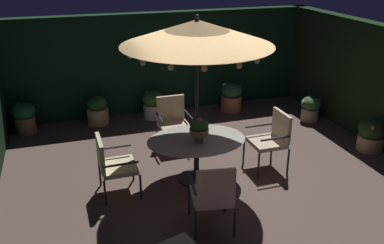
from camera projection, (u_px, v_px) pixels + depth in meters
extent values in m
cube|color=brown|center=(213.00, 179.00, 7.10)|extent=(7.50, 7.47, 0.02)
cube|color=black|center=(161.00, 62.00, 9.81)|extent=(7.50, 0.30, 2.30)
cylinder|color=#2D282D|center=(196.00, 178.00, 7.07)|extent=(0.61, 0.61, 0.03)
cylinder|color=#2D282D|center=(196.00, 160.00, 6.94)|extent=(0.09, 0.09, 0.72)
ellipsoid|color=#B3AEA0|center=(197.00, 140.00, 6.79)|extent=(1.63, 1.28, 0.03)
cylinder|color=#2C2F2D|center=(197.00, 113.00, 6.61)|extent=(0.06, 0.06, 2.41)
cone|color=tan|center=(197.00, 33.00, 6.13)|extent=(2.31, 2.31, 0.38)
sphere|color=#2C2F2D|center=(197.00, 17.00, 6.04)|extent=(0.07, 0.07, 0.07)
sphere|color=#F9DB8C|center=(258.00, 47.00, 6.50)|extent=(0.08, 0.08, 0.08)
sphere|color=#F9DB8C|center=(239.00, 41.00, 6.89)|extent=(0.08, 0.08, 0.08)
sphere|color=#F9DB8C|center=(219.00, 39.00, 7.08)|extent=(0.08, 0.08, 0.08)
sphere|color=#F9DB8C|center=(194.00, 38.00, 7.16)|extent=(0.08, 0.08, 0.08)
sphere|color=#F9DB8C|center=(166.00, 40.00, 7.03)|extent=(0.08, 0.08, 0.08)
sphere|color=#F9DB8C|center=(147.00, 43.00, 6.77)|extent=(0.08, 0.08, 0.08)
sphere|color=#F9DB8C|center=(133.00, 49.00, 6.39)|extent=(0.08, 0.08, 0.08)
sphere|color=#F9DB8C|center=(130.00, 56.00, 5.96)|extent=(0.08, 0.08, 0.08)
sphere|color=#F9DB8C|center=(143.00, 62.00, 5.61)|extent=(0.08, 0.08, 0.08)
sphere|color=#F9DB8C|center=(171.00, 67.00, 5.37)|extent=(0.08, 0.08, 0.08)
sphere|color=#F9DB8C|center=(204.00, 69.00, 5.31)|extent=(0.08, 0.08, 0.08)
sphere|color=#F9DB8C|center=(239.00, 65.00, 5.46)|extent=(0.08, 0.08, 0.08)
sphere|color=#F9DB8C|center=(257.00, 61.00, 5.70)|extent=(0.08, 0.08, 0.08)
sphere|color=#F9DB8C|center=(264.00, 53.00, 6.15)|extent=(0.08, 0.08, 0.08)
cylinder|color=#8B7150|center=(199.00, 138.00, 6.64)|extent=(0.14, 0.14, 0.14)
cylinder|color=#84684E|center=(199.00, 132.00, 6.59)|extent=(0.31, 0.31, 0.10)
ellipsoid|color=#255622|center=(199.00, 125.00, 6.55)|extent=(0.30, 0.30, 0.18)
sphere|color=#D95177|center=(199.00, 121.00, 6.52)|extent=(0.10, 0.10, 0.10)
cylinder|color=#2E2C2C|center=(259.00, 166.00, 7.02)|extent=(0.04, 0.04, 0.46)
cylinder|color=#2E2C2C|center=(244.00, 151.00, 7.54)|extent=(0.04, 0.04, 0.46)
cylinder|color=#2E2C2C|center=(288.00, 161.00, 7.19)|extent=(0.04, 0.04, 0.46)
cylinder|color=#2E2C2C|center=(272.00, 147.00, 7.70)|extent=(0.04, 0.04, 0.46)
cube|color=beige|center=(266.00, 142.00, 7.26)|extent=(0.56, 0.58, 0.07)
cube|color=beige|center=(282.00, 126.00, 7.23)|extent=(0.06, 0.56, 0.49)
cylinder|color=#2E2C2C|center=(276.00, 139.00, 6.93)|extent=(0.54, 0.04, 0.04)
cylinder|color=#2E2C2C|center=(259.00, 125.00, 7.44)|extent=(0.54, 0.04, 0.04)
cylinder|color=#2B2A32|center=(193.00, 141.00, 7.97)|extent=(0.04, 0.04, 0.42)
cylinder|color=#2B2A32|center=(164.00, 145.00, 7.80)|extent=(0.04, 0.04, 0.42)
cylinder|color=#2B2A32|center=(184.00, 130.00, 8.44)|extent=(0.04, 0.04, 0.42)
cylinder|color=#2B2A32|center=(157.00, 134.00, 8.27)|extent=(0.04, 0.04, 0.42)
cube|color=beige|center=(174.00, 126.00, 8.03)|extent=(0.56, 0.54, 0.07)
cube|color=beige|center=(171.00, 108.00, 8.15)|extent=(0.55, 0.07, 0.50)
cylinder|color=#2B2A32|center=(189.00, 114.00, 8.03)|extent=(0.04, 0.52, 0.04)
cylinder|color=#2B2A32|center=(160.00, 118.00, 7.86)|extent=(0.04, 0.52, 0.04)
cylinder|color=#312A30|center=(133.00, 169.00, 6.96)|extent=(0.04, 0.04, 0.42)
cylinder|color=#312A30|center=(141.00, 187.00, 6.42)|extent=(0.04, 0.04, 0.42)
cylinder|color=#312A30|center=(100.00, 174.00, 6.80)|extent=(0.04, 0.04, 0.42)
cylinder|color=#312A30|center=(105.00, 193.00, 6.26)|extent=(0.04, 0.04, 0.42)
cube|color=beige|center=(119.00, 167.00, 6.52)|extent=(0.54, 0.61, 0.07)
cube|color=beige|center=(100.00, 154.00, 6.34)|extent=(0.07, 0.59, 0.48)
cylinder|color=#312A30|center=(115.00, 147.00, 6.71)|extent=(0.52, 0.04, 0.04)
cylinder|color=#312A30|center=(121.00, 165.00, 6.17)|extent=(0.52, 0.04, 0.04)
cylinder|color=#2B2A2C|center=(189.00, 202.00, 6.04)|extent=(0.04, 0.04, 0.44)
cylinder|color=#2B2A2C|center=(225.00, 199.00, 6.11)|extent=(0.04, 0.04, 0.44)
cylinder|color=#2B2A2C|center=(195.00, 226.00, 5.51)|extent=(0.04, 0.04, 0.44)
cylinder|color=#2B2A2C|center=(235.00, 222.00, 5.58)|extent=(0.04, 0.04, 0.44)
cube|color=beige|center=(211.00, 196.00, 5.71)|extent=(0.61, 0.65, 0.07)
cube|color=beige|center=(216.00, 188.00, 5.35)|extent=(0.51, 0.14, 0.52)
cylinder|color=#2B2A2C|center=(192.00, 183.00, 5.59)|extent=(0.13, 0.55, 0.04)
cylinder|color=#2B2A2C|center=(231.00, 180.00, 5.67)|extent=(0.13, 0.55, 0.04)
cylinder|color=silver|center=(153.00, 111.00, 9.60)|extent=(0.44, 0.44, 0.32)
ellipsoid|color=#2D5825|center=(153.00, 99.00, 9.49)|extent=(0.49, 0.49, 0.34)
sphere|color=#A7348D|center=(158.00, 96.00, 9.51)|extent=(0.09, 0.09, 0.09)
sphere|color=#AA478D|center=(156.00, 95.00, 9.60)|extent=(0.07, 0.07, 0.07)
sphere|color=#BF3B73|center=(147.00, 93.00, 9.52)|extent=(0.11, 0.11, 0.11)
sphere|color=#BC3A7D|center=(147.00, 99.00, 9.45)|extent=(0.08, 0.08, 0.08)
sphere|color=#B93787|center=(148.00, 98.00, 9.32)|extent=(0.09, 0.09, 0.09)
sphere|color=#B04382|center=(158.00, 99.00, 9.34)|extent=(0.08, 0.08, 0.08)
cylinder|color=#AE5D45|center=(231.00, 103.00, 10.00)|extent=(0.49, 0.49, 0.38)
ellipsoid|color=#265735|center=(232.00, 90.00, 9.88)|extent=(0.49, 0.49, 0.34)
sphere|color=silver|center=(238.00, 87.00, 9.90)|extent=(0.10, 0.10, 0.10)
sphere|color=silver|center=(233.00, 85.00, 9.98)|extent=(0.09, 0.09, 0.09)
sphere|color=silver|center=(225.00, 85.00, 9.93)|extent=(0.10, 0.10, 0.10)
sphere|color=silver|center=(223.00, 89.00, 9.87)|extent=(0.06, 0.06, 0.06)
sphere|color=beige|center=(233.00, 92.00, 9.69)|extent=(0.07, 0.07, 0.07)
sphere|color=silver|center=(238.00, 90.00, 9.77)|extent=(0.07, 0.07, 0.07)
cylinder|color=olive|center=(26.00, 125.00, 8.79)|extent=(0.41, 0.41, 0.36)
ellipsoid|color=#205C33|center=(23.00, 111.00, 8.67)|extent=(0.47, 0.47, 0.33)
sphere|color=orange|center=(33.00, 110.00, 8.73)|extent=(0.11, 0.11, 0.11)
sphere|color=#DB8D45|center=(18.00, 105.00, 8.74)|extent=(0.08, 0.08, 0.08)
sphere|color=orange|center=(20.00, 113.00, 8.53)|extent=(0.07, 0.07, 0.07)
cylinder|color=tan|center=(98.00, 116.00, 9.26)|extent=(0.47, 0.47, 0.36)
ellipsoid|color=#215729|center=(97.00, 103.00, 9.14)|extent=(0.43, 0.43, 0.30)
sphere|color=#BD3F77|center=(103.00, 101.00, 9.15)|extent=(0.10, 0.10, 0.10)
sphere|color=#B73776|center=(97.00, 100.00, 9.25)|extent=(0.11, 0.11, 0.11)
sphere|color=#A92B86|center=(90.00, 102.00, 9.13)|extent=(0.08, 0.08, 0.08)
sphere|color=#A73777|center=(97.00, 102.00, 9.03)|extent=(0.07, 0.07, 0.07)
cylinder|color=tan|center=(370.00, 143.00, 8.06)|extent=(0.49, 0.49, 0.29)
ellipsoid|color=#26451F|center=(373.00, 129.00, 7.95)|extent=(0.51, 0.51, 0.36)
sphere|color=orange|center=(379.00, 122.00, 8.00)|extent=(0.08, 0.08, 0.08)
sphere|color=orange|center=(367.00, 121.00, 8.02)|extent=(0.06, 0.06, 0.06)
sphere|color=orange|center=(373.00, 128.00, 7.73)|extent=(0.08, 0.08, 0.08)
cylinder|color=tan|center=(310.00, 114.00, 9.46)|extent=(0.39, 0.39, 0.28)
ellipsoid|color=#366230|center=(311.00, 104.00, 9.36)|extent=(0.44, 0.44, 0.31)
sphere|color=silver|center=(316.00, 100.00, 9.36)|extent=(0.09, 0.09, 0.09)
sphere|color=silver|center=(310.00, 97.00, 9.43)|extent=(0.08, 0.08, 0.08)
sphere|color=silver|center=(308.00, 98.00, 9.40)|extent=(0.08, 0.08, 0.08)
sphere|color=silver|center=(304.00, 103.00, 9.31)|extent=(0.10, 0.10, 0.10)
sphere|color=beige|center=(310.00, 103.00, 9.26)|extent=(0.10, 0.10, 0.10)
sphere|color=beige|center=(317.00, 101.00, 9.27)|extent=(0.10, 0.10, 0.10)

